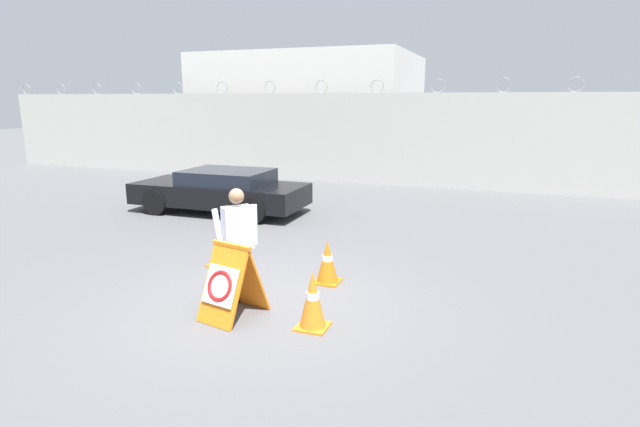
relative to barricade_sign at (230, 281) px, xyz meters
The scene contains 9 objects.
ground_plane 0.84m from the barricade_sign, 78.71° to the left, with size 90.00×90.00×0.00m, color #5B5B5E.
perimeter_wall 11.84m from the barricade_sign, 89.38° to the left, with size 36.00×0.30×3.66m.
building_block 18.13m from the barricade_sign, 107.50° to the left, with size 9.44×7.42×4.99m.
barricade_sign is the anchor object (origin of this frame).
security_guard 0.72m from the barricade_sign, 107.15° to the left, with size 0.63×0.53×1.74m.
traffic_cone_near 2.32m from the barricade_sign, 125.27° to the left, with size 0.41×0.41×0.78m.
traffic_cone_mid 1.93m from the barricade_sign, 64.97° to the left, with size 0.42×0.42×0.74m.
traffic_cone_far 1.21m from the barricade_sign, ahead, with size 0.42×0.42×0.79m.
parked_car_front_coupe 6.82m from the barricade_sign, 122.24° to the left, with size 4.66×1.99×1.16m.
Camera 1 is at (3.31, -6.32, 3.00)m, focal length 28.00 mm.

